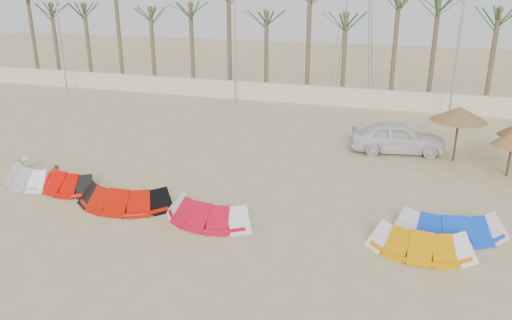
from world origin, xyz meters
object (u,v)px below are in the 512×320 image
(kite_red_right, at_px, (210,208))
(parasol_left, at_px, (459,114))
(kite_grey, at_px, (30,170))
(car, at_px, (397,137))
(kite_blue, at_px, (451,220))
(kite_orange, at_px, (421,237))
(kite_red_left, at_px, (69,178))
(kite_red_mid, at_px, (128,194))

(kite_red_right, bearing_deg, parasol_left, 47.03)
(kite_grey, xyz_separation_m, car, (14.91, 8.65, 0.37))
(kite_blue, distance_m, car, 8.52)
(kite_red_right, height_order, kite_orange, same)
(kite_red_left, relative_size, kite_red_mid, 0.83)
(kite_orange, relative_size, kite_blue, 0.86)
(kite_red_right, distance_m, kite_orange, 7.25)
(kite_grey, bearing_deg, kite_orange, -4.07)
(kite_red_mid, distance_m, parasol_left, 15.29)
(parasol_left, bearing_deg, kite_grey, -155.23)
(kite_orange, distance_m, parasol_left, 9.57)
(kite_red_mid, relative_size, parasol_left, 1.41)
(kite_red_left, height_order, car, car)
(car, bearing_deg, kite_grey, 110.23)
(kite_red_left, xyz_separation_m, kite_orange, (13.95, -0.87, 0.00))
(kite_red_mid, distance_m, car, 13.50)
(kite_red_mid, height_order, parasol_left, parasol_left)
(kite_red_mid, xyz_separation_m, kite_red_right, (3.49, -0.25, -0.00))
(kite_grey, height_order, parasol_left, parasol_left)
(kite_red_left, relative_size, car, 0.68)
(kite_red_left, bearing_deg, kite_blue, 2.75)
(kite_blue, bearing_deg, kite_orange, -121.14)
(kite_orange, xyz_separation_m, parasol_left, (1.43, 9.27, 1.91))
(kite_blue, height_order, parasol_left, parasol_left)
(parasol_left, bearing_deg, kite_red_right, -132.97)
(kite_red_mid, relative_size, kite_blue, 1.01)
(kite_red_right, height_order, kite_blue, same)
(kite_blue, bearing_deg, parasol_left, 86.50)
(kite_red_right, relative_size, parasol_left, 1.31)
(kite_red_mid, xyz_separation_m, kite_orange, (10.74, -0.21, -0.00))
(kite_red_mid, bearing_deg, kite_grey, 170.11)
(kite_red_left, xyz_separation_m, kite_red_right, (6.70, -0.91, 0.00))
(kite_red_mid, xyz_separation_m, parasol_left, (12.17, 9.07, 1.90))
(kite_blue, bearing_deg, kite_red_mid, -173.29)
(kite_grey, height_order, kite_red_left, same)
(kite_grey, relative_size, parasol_left, 1.37)
(kite_grey, xyz_separation_m, kite_red_right, (8.92, -1.20, 0.00))
(kite_red_right, xyz_separation_m, kite_orange, (7.25, 0.05, -0.00))
(kite_grey, relative_size, kite_blue, 0.98)
(kite_red_left, bearing_deg, kite_orange, -3.56)
(kite_red_mid, bearing_deg, kite_red_left, 168.34)
(kite_red_left, distance_m, kite_red_right, 6.76)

